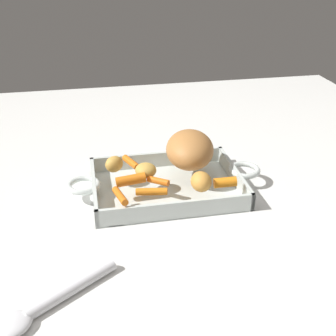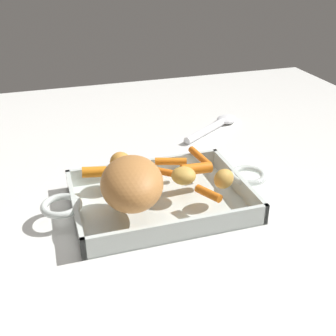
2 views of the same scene
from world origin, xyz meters
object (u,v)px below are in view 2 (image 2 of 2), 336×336
baby_carrot_southwest (167,173)px  baby_carrot_short (171,161)px  serving_spoon (216,125)px  baby_carrot_center_right (200,157)px  potato_golden_small (184,177)px  potato_halved (224,179)px  potato_near_roast (121,163)px  baby_carrot_long (208,193)px  baby_carrot_northwest (94,172)px  pork_roast (132,183)px  baby_carrot_northeast (196,169)px  roasting_dish (160,199)px

baby_carrot_southwest → baby_carrot_short: bearing=-116.8°
serving_spoon → baby_carrot_center_right: bearing=-154.9°
serving_spoon → baby_carrot_southwest: bearing=-163.0°
baby_carrot_southwest → potato_golden_small: (-0.02, 0.04, 0.01)m
potato_golden_small → serving_spoon: bearing=-122.5°
baby_carrot_center_right → potato_halved: bearing=90.5°
baby_carrot_short → baby_carrot_southwest: bearing=63.2°
potato_near_roast → serving_spoon: potato_near_roast is taller
baby_carrot_short → baby_carrot_long: bearing=100.7°
baby_carrot_northwest → serving_spoon: size_ratio=0.24×
baby_carrot_short → potato_near_roast: potato_near_roast is taller
pork_roast → baby_carrot_northeast: pork_roast is taller
baby_carrot_long → potato_halved: potato_halved is taller
roasting_dish → baby_carrot_short: (-0.05, -0.08, 0.04)m
serving_spoon → potato_near_roast: bearing=-176.5°
baby_carrot_center_right → potato_near_roast: 0.17m
baby_carrot_northwest → baby_carrot_long: size_ratio=0.87×
pork_roast → potato_halved: bearing=179.8°
pork_roast → baby_carrot_northeast: size_ratio=2.34×
potato_halved → baby_carrot_center_right: bearing=-89.5°
baby_carrot_southwest → potato_halved: (-0.09, 0.08, 0.01)m
baby_carrot_northeast → baby_carrot_center_right: size_ratio=0.93×
baby_carrot_northeast → pork_roast: bearing=24.2°
baby_carrot_northwest → baby_carrot_center_right: 0.23m
roasting_dish → potato_near_roast: potato_near_roast is taller
potato_golden_small → serving_spoon: potato_golden_small is taller
baby_carrot_southwest → serving_spoon: (-0.23, -0.29, -0.04)m
baby_carrot_southwest → baby_carrot_northwest: bearing=-15.8°
baby_carrot_short → potato_golden_small: potato_golden_small is taller
baby_carrot_short → baby_carrot_northwest: bearing=1.2°
baby_carrot_long → potato_near_roast: potato_near_roast is taller
baby_carrot_long → potato_near_roast: size_ratio=1.07×
baby_carrot_northwest → baby_carrot_long: baby_carrot_northwest is taller
pork_roast → baby_carrot_northeast: 0.17m
baby_carrot_northwest → baby_carrot_southwest: size_ratio=0.98×
roasting_dish → pork_roast: bearing=31.2°
baby_carrot_short → potato_near_roast: bearing=-0.5°
baby_carrot_northwest → potato_golden_small: size_ratio=1.01×
baby_carrot_short → baby_carrot_center_right: size_ratio=0.95×
baby_carrot_southwest → potato_golden_small: size_ratio=1.04×
baby_carrot_short → potato_halved: (-0.07, 0.12, 0.01)m
baby_carrot_short → baby_carrot_northeast: bearing=125.7°
roasting_dish → baby_carrot_northwest: bearing=-33.9°
baby_carrot_southwest → baby_carrot_center_right: baby_carrot_center_right is taller
baby_carrot_center_right → potato_near_roast: (0.17, 0.00, 0.01)m
baby_carrot_southwest → potato_halved: 0.12m
baby_carrot_northeast → potato_near_roast: (0.14, -0.05, 0.01)m
baby_carrot_long → potato_golden_small: size_ratio=1.17×
baby_carrot_short → serving_spoon: (-0.21, -0.25, -0.04)m
potato_golden_small → potato_near_roast: (0.11, -0.09, 0.00)m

